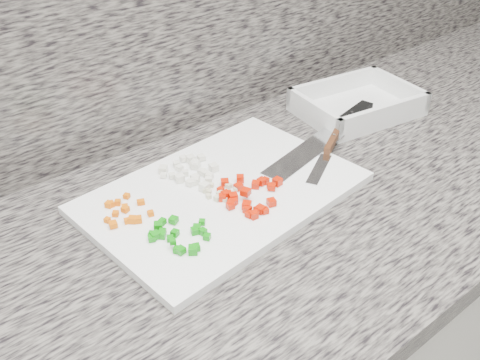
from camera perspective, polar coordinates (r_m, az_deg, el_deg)
name	(u,v)px	position (r m, az deg, el deg)	size (l,w,h in m)	color
countertop	(187,253)	(0.82, -5.72, -7.76)	(3.96, 0.64, 0.04)	#605B54
cutting_board	(223,193)	(0.89, -1.81, -1.36)	(0.44, 0.29, 0.01)	white
carrot_pile	(126,211)	(0.85, -12.10, -3.29)	(0.08, 0.08, 0.01)	#D65B04
onion_pile	(192,172)	(0.92, -5.14, 0.85)	(0.10, 0.11, 0.01)	silver
green_pepper_pile	(177,235)	(0.79, -6.71, -5.85)	(0.09, 0.10, 0.02)	#0C7E0B
red_pepper_pile	(248,195)	(0.86, 0.82, -1.63)	(0.12, 0.11, 0.02)	#BA1702
garlic_pile	(218,192)	(0.87, -2.34, -1.34)	(0.06, 0.06, 0.01)	beige
chef_knife	(336,128)	(1.07, 10.24, 5.44)	(0.35, 0.11, 0.02)	silver
paring_knife	(330,146)	(1.00, 9.57, 3.56)	(0.19, 0.11, 0.02)	silver
tray	(357,105)	(1.18, 12.36, 7.80)	(0.27, 0.21, 0.05)	silver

